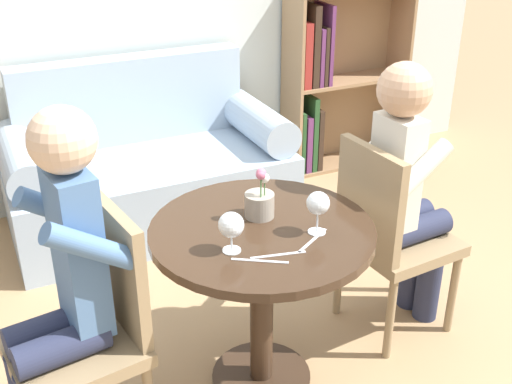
% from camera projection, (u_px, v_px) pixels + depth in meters
% --- Properties ---
extents(ground_plane, '(16.00, 16.00, 0.00)m').
position_uv_depth(ground_plane, '(261.00, 379.00, 2.62)').
color(ground_plane, tan).
extents(round_table, '(0.82, 0.82, 0.71)m').
position_uv_depth(round_table, '(262.00, 267.00, 2.38)').
color(round_table, '#382619').
rests_on(round_table, ground_plane).
extents(couch, '(1.57, 0.80, 0.92)m').
position_uv_depth(couch, '(148.00, 172.00, 3.71)').
color(couch, '#9EB2C6').
rests_on(couch, ground_plane).
extents(bookshelf_right, '(0.86, 0.28, 1.21)m').
position_uv_depth(bookshelf_right, '(329.00, 82.00, 4.33)').
color(bookshelf_right, '#93704C').
rests_on(bookshelf_right, ground_plane).
extents(chair_left, '(0.48, 0.48, 0.90)m').
position_uv_depth(chair_left, '(92.00, 325.00, 2.16)').
color(chair_left, '#937A56').
rests_on(chair_left, ground_plane).
extents(chair_right, '(0.45, 0.45, 0.90)m').
position_uv_depth(chair_right, '(388.00, 232.00, 2.71)').
color(chair_right, '#937A56').
rests_on(chair_right, ground_plane).
extents(person_left, '(0.45, 0.38, 1.27)m').
position_uv_depth(person_left, '(60.00, 289.00, 2.03)').
color(person_left, '#282D47').
rests_on(person_left, ground_plane).
extents(person_right, '(0.43, 0.36, 1.22)m').
position_uv_depth(person_right, '(407.00, 190.00, 2.68)').
color(person_right, '#282D47').
rests_on(person_right, ground_plane).
extents(wine_glass_left, '(0.09, 0.09, 0.14)m').
position_uv_depth(wine_glass_left, '(231.00, 226.00, 2.12)').
color(wine_glass_left, white).
rests_on(wine_glass_left, round_table).
extents(wine_glass_right, '(0.08, 0.08, 0.16)m').
position_uv_depth(wine_glass_right, '(318.00, 204.00, 2.22)').
color(wine_glass_right, white).
rests_on(wine_glass_right, round_table).
extents(flower_vase, '(0.11, 0.11, 0.20)m').
position_uv_depth(flower_vase, '(260.00, 202.00, 2.35)').
color(flower_vase, '#9E9384').
rests_on(flower_vase, round_table).
extents(knife_left_setting, '(0.17, 0.11, 0.00)m').
position_uv_depth(knife_left_setting, '(260.00, 261.00, 2.10)').
color(knife_left_setting, silver).
rests_on(knife_left_setting, round_table).
extents(fork_left_setting, '(0.17, 0.11, 0.00)m').
position_uv_depth(fork_left_setting, '(312.00, 240.00, 2.22)').
color(fork_left_setting, silver).
rests_on(fork_left_setting, round_table).
extents(knife_right_setting, '(0.19, 0.05, 0.00)m').
position_uv_depth(knife_right_setting, '(278.00, 255.00, 2.14)').
color(knife_right_setting, silver).
rests_on(knife_right_setting, round_table).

